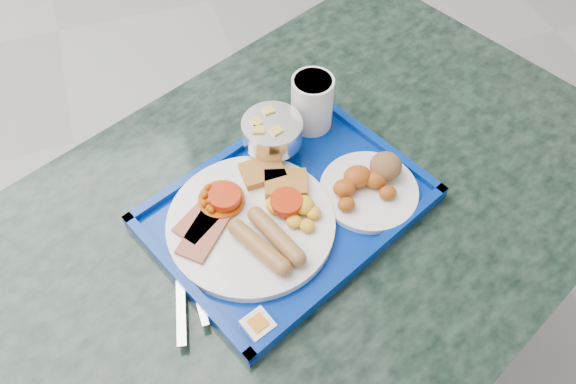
# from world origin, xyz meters

# --- Properties ---
(table) EXTENTS (1.38, 1.19, 0.73)m
(table) POSITION_xyz_m (1.19, -0.99, 0.54)
(table) COLOR slate
(table) RESTS_ON floor
(tray) EXTENTS (0.53, 0.47, 0.03)m
(tray) POSITION_xyz_m (1.14, -0.99, 0.74)
(tray) COLOR #032894
(tray) RESTS_ON table
(main_plate) EXTENTS (0.27, 0.27, 0.04)m
(main_plate) POSITION_xyz_m (1.08, -1.00, 0.76)
(main_plate) COLOR white
(main_plate) RESTS_ON tray
(bread_plate) EXTENTS (0.17, 0.17, 0.05)m
(bread_plate) POSITION_xyz_m (1.28, -1.00, 0.76)
(bread_plate) COLOR white
(bread_plate) RESTS_ON tray
(fruit_bowl) EXTENTS (0.11, 0.11, 0.07)m
(fruit_bowl) POSITION_xyz_m (1.15, -0.86, 0.79)
(fruit_bowl) COLOR silver
(fruit_bowl) RESTS_ON tray
(juice_cup) EXTENTS (0.08, 0.08, 0.11)m
(juice_cup) POSITION_xyz_m (1.24, -0.82, 0.80)
(juice_cup) COLOR white
(juice_cup) RESTS_ON tray
(spoon) EXTENTS (0.03, 0.18, 0.01)m
(spoon) POSITION_xyz_m (0.96, -1.02, 0.75)
(spoon) COLOR silver
(spoon) RESTS_ON tray
(knife) EXTENTS (0.05, 0.19, 0.00)m
(knife) POSITION_xyz_m (0.94, -1.08, 0.75)
(knife) COLOR silver
(knife) RESTS_ON tray
(jam_packet) EXTENTS (0.05, 0.05, 0.02)m
(jam_packet) POSITION_xyz_m (1.03, -1.18, 0.75)
(jam_packet) COLOR white
(jam_packet) RESTS_ON tray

